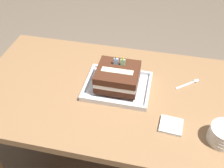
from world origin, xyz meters
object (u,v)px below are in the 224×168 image
Objects in this scene: foil_tray at (117,87)px; napkin_pile at (171,126)px; bowl_stack at (224,135)px; birthday_cake at (118,77)px; serving_spoon_near_tray at (192,82)px.

napkin_pile is at bearing -34.38° from foil_tray.
bowl_stack is at bearing -6.79° from napkin_pile.
birthday_cake is at bearing 156.20° from bowl_stack.
birthday_cake is at bearing 145.61° from napkin_pile.
birthday_cake is 1.60× the size of bowl_stack.
foil_tray is 3.14× the size of napkin_pile.
bowl_stack is 1.02× the size of serving_spoon_near_tray.
foil_tray is at bearing -90.00° from birthday_cake.
birthday_cake is 1.95× the size of napkin_pile.
birthday_cake is at bearing -162.05° from serving_spoon_near_tray.
foil_tray is 0.48m from bowl_stack.
foil_tray is at bearing -162.03° from serving_spoon_near_tray.
serving_spoon_near_tray is 0.29m from napkin_pile.
birthday_cake reaches higher than napkin_pile.
birthday_cake reaches higher than bowl_stack.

